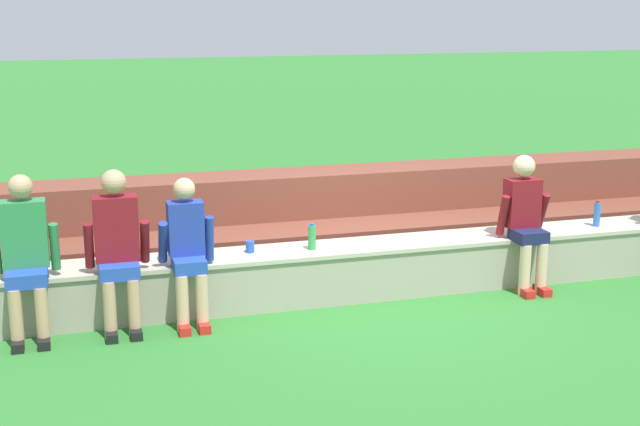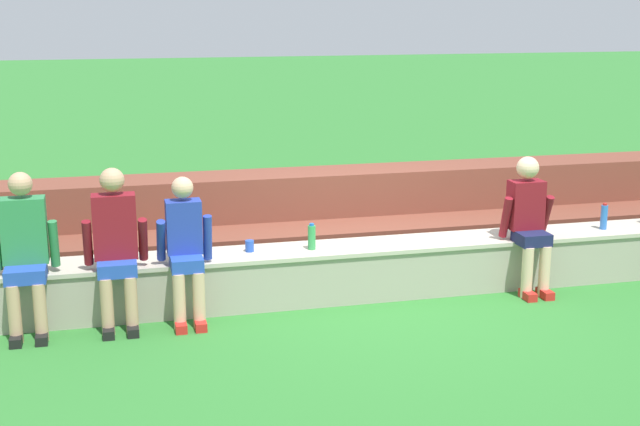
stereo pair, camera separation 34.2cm
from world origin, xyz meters
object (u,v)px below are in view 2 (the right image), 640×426
(person_center, at_px, (185,247))
(person_right_of_center, at_px, (529,220))
(person_far_left, at_px, (25,250))
(water_bottle_near_left, at_px, (604,217))
(person_left_of_center, at_px, (116,244))
(plastic_cup_right_end, at_px, (250,246))
(water_bottle_mid_right, at_px, (312,237))

(person_center, height_order, person_right_of_center, person_right_of_center)
(person_far_left, distance_m, water_bottle_near_left, 5.72)
(person_far_left, height_order, person_left_of_center, person_left_of_center)
(person_right_of_center, xyz_separation_m, plastic_cup_right_end, (-2.74, 0.30, -0.16))
(person_far_left, height_order, plastic_cup_right_end, person_far_left)
(person_right_of_center, bearing_deg, plastic_cup_right_end, 173.78)
(person_left_of_center, xyz_separation_m, person_right_of_center, (3.98, 0.03, -0.04))
(water_bottle_mid_right, bearing_deg, person_left_of_center, -171.85)
(person_right_of_center, height_order, water_bottle_mid_right, person_right_of_center)
(person_left_of_center, relative_size, plastic_cup_right_end, 13.10)
(person_right_of_center, xyz_separation_m, water_bottle_mid_right, (-2.15, 0.23, -0.09))
(person_far_left, bearing_deg, plastic_cup_right_end, 8.54)
(water_bottle_near_left, height_order, water_bottle_mid_right, water_bottle_near_left)
(plastic_cup_right_end, bearing_deg, person_center, -151.90)
(person_far_left, distance_m, person_center, 1.36)
(person_far_left, distance_m, plastic_cup_right_end, 2.02)
(water_bottle_near_left, distance_m, water_bottle_mid_right, 3.13)
(water_bottle_near_left, height_order, plastic_cup_right_end, water_bottle_near_left)
(person_left_of_center, height_order, person_center, person_left_of_center)
(person_far_left, xyz_separation_m, plastic_cup_right_end, (1.99, 0.30, -0.19))
(person_left_of_center, relative_size, water_bottle_near_left, 5.15)
(person_left_of_center, relative_size, person_right_of_center, 1.06)
(person_right_of_center, height_order, water_bottle_near_left, person_right_of_center)
(person_far_left, xyz_separation_m, water_bottle_near_left, (5.72, 0.23, -0.11))
(person_far_left, bearing_deg, person_right_of_center, 0.01)
(water_bottle_near_left, bearing_deg, person_far_left, -177.65)
(person_center, distance_m, water_bottle_near_left, 4.36)
(person_far_left, bearing_deg, person_center, -1.59)
(person_right_of_center, bearing_deg, person_center, -179.35)
(water_bottle_mid_right, distance_m, plastic_cup_right_end, 0.60)
(plastic_cup_right_end, bearing_deg, water_bottle_near_left, -1.00)
(person_right_of_center, bearing_deg, person_far_left, -179.99)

